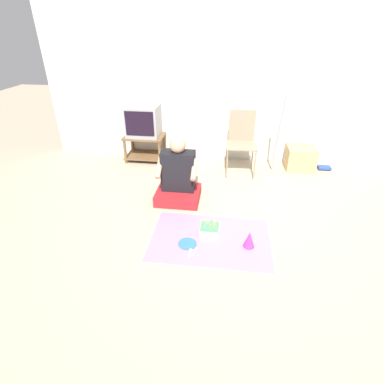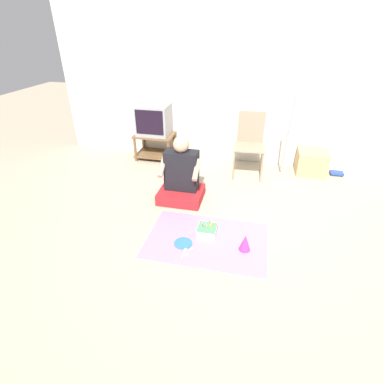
% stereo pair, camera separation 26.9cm
% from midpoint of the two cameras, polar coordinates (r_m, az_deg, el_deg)
% --- Properties ---
extents(ground_plane, '(16.00, 16.00, 0.00)m').
position_cam_midpoint_polar(ground_plane, '(3.36, 11.31, -8.35)').
color(ground_plane, tan).
extents(wall_back, '(6.40, 0.06, 2.55)m').
position_cam_midpoint_polar(wall_back, '(4.84, 14.22, 19.81)').
color(wall_back, beige).
rests_on(wall_back, ground_plane).
extents(tv_stand, '(0.63, 0.44, 0.42)m').
position_cam_midpoint_polar(tv_stand, '(5.10, -5.50, 9.08)').
color(tv_stand, brown).
rests_on(tv_stand, ground_plane).
extents(tv, '(0.51, 0.43, 0.48)m').
position_cam_midpoint_polar(tv, '(4.97, -5.73, 13.51)').
color(tv, '#99999E').
rests_on(tv, tv_stand).
extents(folding_chair, '(0.46, 0.43, 0.93)m').
position_cam_midpoint_polar(folding_chair, '(4.55, 12.68, 9.65)').
color(folding_chair, gray).
rests_on(folding_chair, ground_plane).
extents(cardboard_box_stack, '(0.43, 0.42, 0.35)m').
position_cam_midpoint_polar(cardboard_box_stack, '(4.98, 23.23, 5.23)').
color(cardboard_box_stack, tan).
rests_on(cardboard_box_stack, ground_plane).
extents(dust_mop, '(0.28, 0.44, 1.25)m').
position_cam_midpoint_polar(dust_mop, '(4.49, 18.93, 6.22)').
color(dust_mop, '#B2ADA3').
rests_on(dust_mop, ground_plane).
extents(book_pile, '(0.19, 0.13, 0.05)m').
position_cam_midpoint_polar(book_pile, '(5.13, 27.18, 3.15)').
color(book_pile, '#333338').
rests_on(book_pile, ground_plane).
extents(person_seated, '(0.56, 0.48, 0.92)m').
position_cam_midpoint_polar(person_seated, '(3.82, -0.03, 2.73)').
color(person_seated, red).
rests_on(person_seated, ground_plane).
extents(party_cloth, '(1.27, 0.87, 0.01)m').
position_cam_midpoint_polar(party_cloth, '(3.26, 5.22, -9.11)').
color(party_cloth, pink).
rests_on(party_cloth, ground_plane).
extents(birthday_cake, '(0.20, 0.20, 0.16)m').
position_cam_midpoint_polar(birthday_cake, '(3.32, 5.23, -7.31)').
color(birthday_cake, '#F4E0C6').
rests_on(birthday_cake, party_cloth).
extents(party_hat_blue, '(0.12, 0.12, 0.18)m').
position_cam_midpoint_polar(party_hat_blue, '(3.14, 12.54, -9.45)').
color(party_hat_blue, '#CC338C').
rests_on(party_hat_blue, party_cloth).
extents(paper_plate, '(0.20, 0.20, 0.01)m').
position_cam_midpoint_polar(paper_plate, '(3.19, 0.76, -9.79)').
color(paper_plate, blue).
rests_on(paper_plate, party_cloth).
extents(plastic_spoon_near, '(0.06, 0.14, 0.01)m').
position_cam_midpoint_polar(plastic_spoon_near, '(3.11, 2.22, -11.01)').
color(plastic_spoon_near, white).
rests_on(plastic_spoon_near, party_cloth).
extents(plastic_spoon_far, '(0.04, 0.15, 0.01)m').
position_cam_midpoint_polar(plastic_spoon_far, '(3.10, 1.19, -11.21)').
color(plastic_spoon_far, white).
rests_on(plastic_spoon_far, party_cloth).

